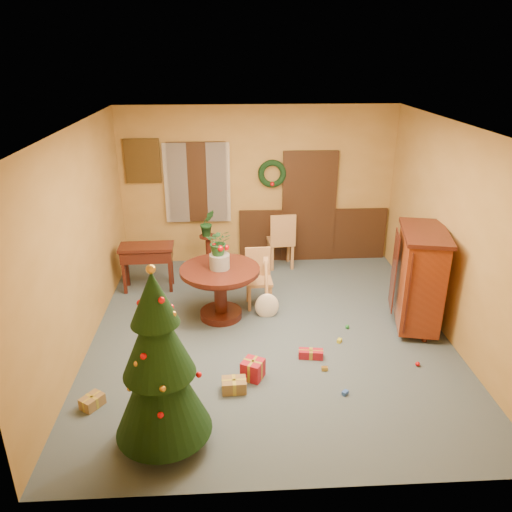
{
  "coord_description": "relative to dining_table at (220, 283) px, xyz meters",
  "views": [
    {
      "loc": [
        -0.55,
        -6.16,
        3.78
      ],
      "look_at": [
        -0.17,
        0.4,
        1.05
      ],
      "focal_mm": 35.0,
      "sensor_mm": 36.0,
      "label": 1
    }
  ],
  "objects": [
    {
      "name": "room_envelope",
      "position": [
        0.9,
        2.18,
        0.55
      ],
      "size": [
        5.5,
        5.5,
        5.5
      ],
      "color": "#394954",
      "rests_on": "ground"
    },
    {
      "name": "guitar",
      "position": [
        0.7,
        -0.02,
        -0.14
      ],
      "size": [
        0.4,
        0.58,
        0.84
      ],
      "primitive_type": null,
      "rotation": [
        -0.49,
        0.0,
        0.07
      ],
      "color": "white",
      "rests_on": "floor"
    },
    {
      "name": "gift_b",
      "position": [
        0.41,
        -1.55,
        -0.45
      ],
      "size": [
        0.33,
        0.33,
        0.25
      ],
      "color": "#A51624",
      "rests_on": "floor"
    },
    {
      "name": "gift_c",
      "position": [
        -1.45,
        -1.98,
        -0.5
      ],
      "size": [
        0.29,
        0.31,
        0.14
      ],
      "color": "brown",
      "rests_on": "floor"
    },
    {
      "name": "toy_a",
      "position": [
        1.48,
        -1.94,
        -0.54
      ],
      "size": [
        0.09,
        0.09,
        0.05
      ],
      "primitive_type": "cube",
      "rotation": [
        0.0,
        0.0,
        0.79
      ],
      "color": "#2950B4",
      "rests_on": "floor"
    },
    {
      "name": "dining_table",
      "position": [
        0.0,
        0.0,
        0.0
      ],
      "size": [
        1.18,
        1.18,
        0.81
      ],
      "color": "black",
      "rests_on": "floor"
    },
    {
      "name": "toy_b",
      "position": [
        1.84,
        -0.45,
        -0.54
      ],
      "size": [
        0.06,
        0.06,
        0.06
      ],
      "primitive_type": "sphere",
      "color": "#227F31",
      "rests_on": "floor"
    },
    {
      "name": "writing_desk",
      "position": [
        -1.22,
        1.05,
        0.02
      ],
      "size": [
        0.9,
        0.46,
        0.79
      ],
      "color": "black",
      "rests_on": "floor"
    },
    {
      "name": "chair_near",
      "position": [
        0.59,
        0.41,
        -0.07
      ],
      "size": [
        0.42,
        0.42,
        0.92
      ],
      "color": "#A86C43",
      "rests_on": "floor"
    },
    {
      "name": "gift_a",
      "position": [
        0.17,
        -1.79,
        -0.49
      ],
      "size": [
        0.3,
        0.22,
        0.16
      ],
      "color": "brown",
      "rests_on": "floor"
    },
    {
      "name": "urn",
      "position": [
        0.0,
        0.0,
        0.35
      ],
      "size": [
        0.3,
        0.3,
        0.22
      ],
      "primitive_type": "cylinder",
      "color": "slate",
      "rests_on": "dining_table"
    },
    {
      "name": "toy_d",
      "position": [
        2.54,
        -1.43,
        -0.54
      ],
      "size": [
        0.06,
        0.06,
        0.06
      ],
      "primitive_type": "sphere",
      "color": "red",
      "rests_on": "floor"
    },
    {
      "name": "gift_d",
      "position": [
        1.19,
        -1.16,
        -0.51
      ],
      "size": [
        0.33,
        0.18,
        0.11
      ],
      "color": "#A51624",
      "rests_on": "floor"
    },
    {
      "name": "sideboard",
      "position": [
        2.85,
        -0.39,
        0.22
      ],
      "size": [
        0.85,
        1.25,
        1.47
      ],
      "color": "#4E1609",
      "rests_on": "floor"
    },
    {
      "name": "christmas_tree",
      "position": [
        -0.55,
        -2.6,
        0.39
      ],
      "size": [
        0.98,
        0.98,
        2.02
      ],
      "color": "#382111",
      "rests_on": "floor"
    },
    {
      "name": "toy_c",
      "position": [
        1.65,
        -0.81,
        -0.54
      ],
      "size": [
        0.09,
        0.09,
        0.05
      ],
      "primitive_type": "cube",
      "rotation": [
        0.0,
        0.0,
        0.98
      ],
      "color": "gold",
      "rests_on": "floor"
    },
    {
      "name": "plant_stand",
      "position": [
        -0.22,
        1.49,
        -0.09
      ],
      "size": [
        0.3,
        0.3,
        0.78
      ],
      "color": "black",
      "rests_on": "floor"
    },
    {
      "name": "toy_e",
      "position": [
        1.32,
        -1.45,
        -0.54
      ],
      "size": [
        0.08,
        0.05,
        0.05
      ],
      "primitive_type": "cube",
      "rotation": [
        0.0,
        0.0,
        -0.02
      ],
      "color": "gold",
      "rests_on": "floor"
    },
    {
      "name": "centerpiece_plant",
      "position": [
        0.0,
        0.0,
        0.66
      ],
      "size": [
        0.35,
        0.31,
        0.39
      ],
      "primitive_type": "imported",
      "color": "#1E4C23",
      "rests_on": "urn"
    },
    {
      "name": "chair_far",
      "position": [
        1.1,
        1.8,
        0.0
      ],
      "size": [
        0.5,
        0.5,
        1.06
      ],
      "color": "#A86C43",
      "rests_on": "floor"
    },
    {
      "name": "stand_plant",
      "position": [
        -0.22,
        1.49,
        0.44
      ],
      "size": [
        0.32,
        0.29,
        0.47
      ],
      "primitive_type": "imported",
      "rotation": [
        0.0,
        0.0,
        0.38
      ],
      "color": "#19471E",
      "rests_on": "plant_stand"
    }
  ]
}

